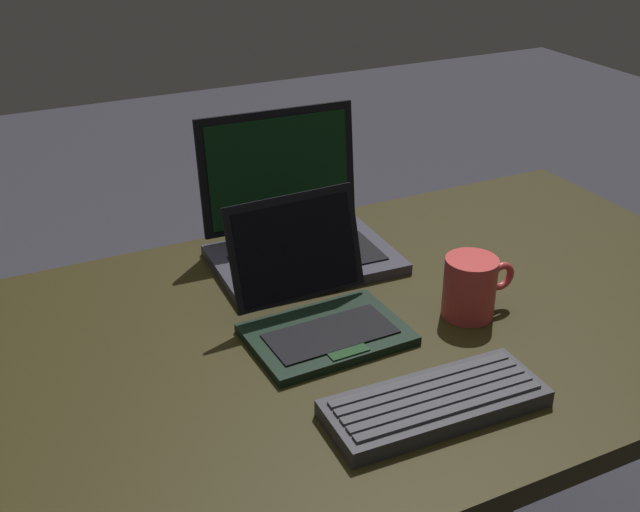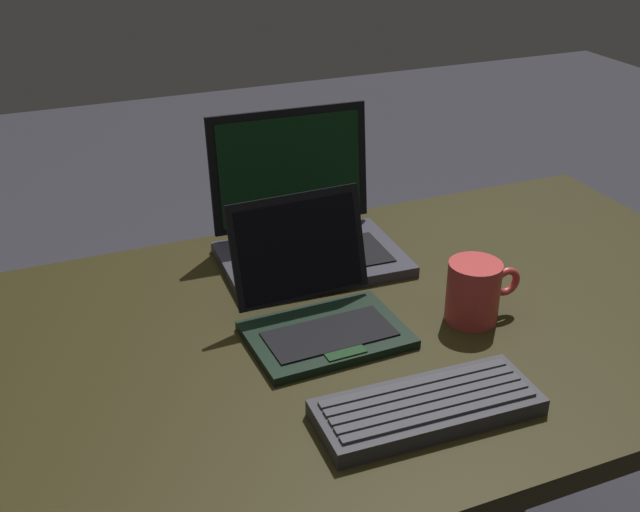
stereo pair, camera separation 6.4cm
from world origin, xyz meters
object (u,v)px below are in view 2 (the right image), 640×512
object	(u,v)px
coffee_mug	(474,291)
external_keyboard	(427,407)
laptop_rear	(305,231)
laptop_front	(318,306)

from	to	relation	value
coffee_mug	external_keyboard	bearing A→B (deg)	-135.46
laptop_rear	coffee_mug	xyz separation A→B (m)	(0.17, -0.32, -0.00)
laptop_rear	coffee_mug	bearing A→B (deg)	-62.11
laptop_rear	external_keyboard	world-z (taller)	laptop_rear
laptop_front	coffee_mug	xyz separation A→B (m)	(0.25, -0.07, 0.01)
external_keyboard	coffee_mug	world-z (taller)	coffee_mug
laptop_rear	laptop_front	bearing A→B (deg)	-107.43
coffee_mug	laptop_rear	bearing A→B (deg)	117.89
coffee_mug	laptop_front	bearing A→B (deg)	163.96
external_keyboard	coffee_mug	size ratio (longest dim) A/B	2.38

